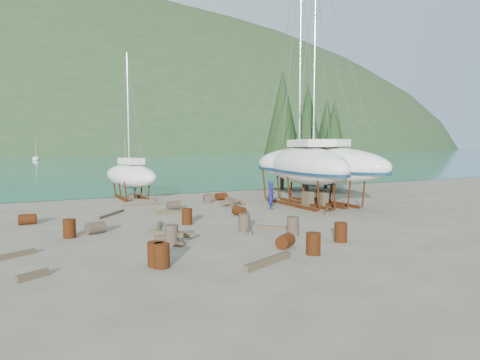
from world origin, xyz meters
name	(u,v)px	position (x,y,z in m)	size (l,w,h in m)	color
ground	(251,222)	(0.00, 0.00, 0.00)	(600.00, 600.00, 0.00)	#5C5849
bay_water	(40,150)	(0.00, 315.00, 0.01)	(700.00, 700.00, 0.00)	#186D79
far_hill	(40,150)	(0.00, 320.00, 0.00)	(800.00, 360.00, 110.00)	#22361B
far_house_right	(118,147)	(30.00, 190.00, 2.92)	(6.60, 5.60, 5.60)	beige
cypress_near_right	(308,129)	(12.50, 12.00, 5.79)	(3.60, 3.60, 10.00)	black
cypress_mid_right	(334,138)	(14.00, 10.00, 4.92)	(3.06, 3.06, 8.50)	black
cypress_back_left	(283,120)	(11.00, 14.00, 6.66)	(4.14, 4.14, 11.50)	black
cypress_far_right	(326,136)	(15.50, 13.00, 5.21)	(3.24, 3.24, 9.00)	black
moored_boat_mid	(125,161)	(10.00, 80.00, 0.39)	(2.00, 5.00, 6.05)	white
moored_boat_far	(36,159)	(-8.00, 110.00, 0.39)	(2.00, 5.00, 6.05)	white
large_sailboat_near	(304,165)	(6.74, 4.47, 2.91)	(5.22, 11.85, 18.04)	white
large_sailboat_far	(318,164)	(7.84, 4.24, 2.93)	(6.60, 11.82, 17.96)	white
small_sailboat_shore	(131,175)	(-3.64, 13.61, 1.92)	(4.03, 7.60, 11.62)	white
worker	(271,195)	(3.60, 3.80, 0.95)	(0.70, 0.46, 1.91)	navy
drum_0	(156,254)	(-7.17, -6.01, 0.44)	(0.58, 0.58, 0.88)	#562E0E
drum_2	(28,219)	(-11.20, 5.03, 0.29)	(0.58, 0.58, 0.88)	#562E0E
drum_3	(313,244)	(-1.14, -7.29, 0.44)	(0.58, 0.58, 0.88)	#562E0E
drum_4	(221,196)	(2.50, 9.52, 0.29)	(0.58, 0.58, 0.88)	#562E0E
drum_5	(293,226)	(0.24, -3.81, 0.44)	(0.58, 0.58, 0.88)	#2D2823
drum_6	(239,211)	(0.44, 2.34, 0.29)	(0.58, 0.58, 0.88)	#562E0E
drum_7	(341,232)	(1.31, -6.03, 0.44)	(0.58, 0.58, 0.88)	#562E0E
drum_8	(69,228)	(-9.48, 0.40, 0.44)	(0.58, 0.58, 0.88)	#562E0E
drum_9	(174,205)	(-2.41, 6.46, 0.29)	(0.58, 0.58, 0.88)	#2D2823
drum_11	(207,198)	(1.06, 8.91, 0.29)	(0.58, 0.58, 0.88)	#2D2823
drum_12	(285,241)	(-1.51, -5.83, 0.29)	(0.58, 0.58, 0.88)	#562E0E
drum_13	(162,256)	(-7.05, -6.33, 0.44)	(0.58, 0.58, 0.88)	#562E0E
drum_14	(187,216)	(-3.40, 1.09, 0.44)	(0.58, 0.58, 0.88)	#562E0E
drum_15	(96,228)	(-8.24, 0.84, 0.29)	(0.58, 0.58, 0.88)	#2D2823
drum_16	(172,235)	(-5.66, -3.19, 0.44)	(0.58, 0.58, 0.88)	#2D2823
drum_17	(244,223)	(-1.46, -1.97, 0.44)	(0.58, 0.58, 0.88)	#2D2823
timber_0	(143,205)	(-3.74, 9.34, 0.07)	(0.14, 2.77, 0.14)	brown
timber_1	(327,212)	(5.89, 0.70, 0.10)	(0.19, 1.96, 0.19)	brown
timber_3	(169,233)	(-5.13, -1.13, 0.07)	(0.15, 2.61, 0.15)	brown
timber_4	(165,211)	(-3.23, 5.72, 0.09)	(0.17, 1.93, 0.17)	brown
timber_5	(249,229)	(-1.15, -1.85, 0.08)	(0.16, 2.68, 0.16)	brown
timber_6	(214,196)	(2.78, 11.69, 0.10)	(0.19, 1.60, 0.19)	brown
timber_7	(271,227)	(0.02, -2.12, 0.09)	(0.17, 1.62, 0.17)	brown
timber_8	(172,212)	(-2.97, 5.02, 0.09)	(0.19, 1.97, 0.19)	brown
timber_9	(141,200)	(-3.25, 11.88, 0.08)	(0.15, 2.22, 0.15)	brown
timber_11	(159,226)	(-5.05, 0.84, 0.08)	(0.15, 2.32, 0.15)	brown
timber_13	(32,275)	(-11.18, -5.61, 0.11)	(0.22, 1.09, 0.22)	brown
timber_15	(111,214)	(-6.54, 6.05, 0.07)	(0.15, 3.08, 0.15)	brown
timber_16	(268,261)	(-3.43, -7.65, 0.11)	(0.23, 2.69, 0.23)	brown
timber_pile_fore	(174,236)	(-5.42, -2.83, 0.30)	(1.80, 1.80, 0.60)	brown
timber_pile_aft	(232,203)	(1.65, 5.91, 0.30)	(1.80, 1.80, 0.60)	brown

